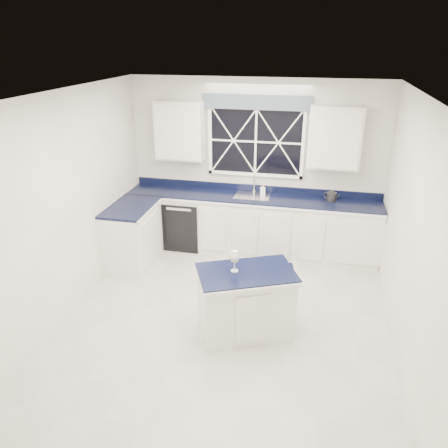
% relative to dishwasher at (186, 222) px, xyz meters
% --- Properties ---
extents(ground, '(4.50, 4.50, 0.00)m').
position_rel_dishwasher_xyz_m(ground, '(1.10, -1.95, -0.41)').
color(ground, '#B5B5B0').
rests_on(ground, ground).
extents(back_wall, '(4.00, 0.10, 2.70)m').
position_rel_dishwasher_xyz_m(back_wall, '(1.10, 0.30, 0.94)').
color(back_wall, white).
rests_on(back_wall, ground).
extents(base_cabinets, '(3.99, 1.60, 0.90)m').
position_rel_dishwasher_xyz_m(base_cabinets, '(0.77, -0.17, 0.04)').
color(base_cabinets, white).
rests_on(base_cabinets, ground).
extents(countertop, '(3.98, 0.64, 0.04)m').
position_rel_dishwasher_xyz_m(countertop, '(1.10, 0.00, 0.51)').
color(countertop, black).
rests_on(countertop, base_cabinets).
extents(dishwasher, '(0.60, 0.58, 0.82)m').
position_rel_dishwasher_xyz_m(dishwasher, '(0.00, 0.00, 0.00)').
color(dishwasher, black).
rests_on(dishwasher, ground).
extents(window, '(1.65, 0.09, 1.26)m').
position_rel_dishwasher_xyz_m(window, '(1.10, 0.25, 1.42)').
color(window, black).
rests_on(window, ground).
extents(upper_cabinets, '(3.10, 0.34, 0.90)m').
position_rel_dishwasher_xyz_m(upper_cabinets, '(1.10, 0.13, 1.49)').
color(upper_cabinets, white).
rests_on(upper_cabinets, ground).
extents(faucet, '(0.05, 0.20, 0.30)m').
position_rel_dishwasher_xyz_m(faucet, '(1.10, 0.19, 0.69)').
color(faucet, silver).
rests_on(faucet, countertop).
extents(island, '(1.26, 1.04, 0.81)m').
position_rel_dishwasher_xyz_m(island, '(1.38, -2.12, -0.00)').
color(island, white).
rests_on(island, ground).
extents(rug, '(1.37, 1.00, 0.02)m').
position_rel_dishwasher_xyz_m(rug, '(1.33, -0.74, -0.40)').
color(rug, beige).
rests_on(rug, ground).
extents(kettle, '(0.24, 0.20, 0.18)m').
position_rel_dishwasher_xyz_m(kettle, '(2.31, 0.08, 0.61)').
color(kettle, '#2A2A2C').
rests_on(kettle, countertop).
extents(wine_glass, '(0.11, 0.11, 0.25)m').
position_rel_dishwasher_xyz_m(wine_glass, '(1.25, -2.14, 0.57)').
color(wine_glass, silver).
rests_on(wine_glass, island).
extents(soap_bottle, '(0.09, 0.09, 0.17)m').
position_rel_dishwasher_xyz_m(soap_bottle, '(1.25, 0.14, 0.62)').
color(soap_bottle, silver).
rests_on(soap_bottle, countertop).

